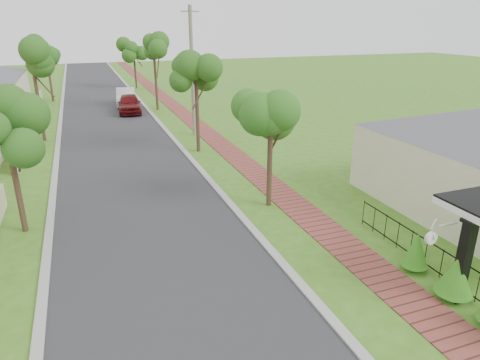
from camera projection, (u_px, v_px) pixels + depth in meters
ground at (299, 313)px, 11.75m from camera, size 160.00×160.00×0.00m
road at (117, 142)px, 28.32m from camera, size 7.00×120.00×0.02m
kerb_right at (171, 137)px, 29.52m from camera, size 0.30×120.00×0.10m
kerb_left at (58, 147)px, 27.13m from camera, size 0.30×120.00×0.10m
sidewalk at (208, 134)px, 30.37m from camera, size 1.50×120.00×0.03m
porch_post at (463, 265)px, 11.96m from camera, size 0.48×0.48×2.52m
picket_fence at (442, 263)px, 13.16m from camera, size 0.03×8.02×1.00m
street_trees at (104, 62)px, 32.78m from camera, size 10.70×37.65×5.89m
hedge_row at (474, 288)px, 11.57m from camera, size 0.92×4.63×1.78m
parked_car_red at (129, 104)px, 36.99m from camera, size 2.26×4.76×1.57m
parked_car_white at (126, 97)px, 40.19m from camera, size 2.18×4.91×1.57m
near_tree at (271, 118)px, 17.27m from camera, size 1.88×1.88×4.81m
utility_pole at (192, 72)px, 28.55m from camera, size 1.20×0.24×8.49m
station_clock at (433, 237)px, 11.74m from camera, size 1.04×0.13×0.54m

